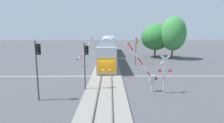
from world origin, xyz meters
name	(u,v)px	position (x,y,z in m)	size (l,w,h in m)	color
ground_plane	(106,76)	(0.00, 0.00, 0.00)	(220.00, 220.00, 0.00)	#47474C
road_centre_stripe	(106,76)	(0.00, 0.00, 0.00)	(44.00, 0.20, 0.01)	beige
railway_track	(106,76)	(0.00, 0.00, 0.10)	(4.40, 80.00, 0.32)	gray
commuter_train	(108,47)	(0.00, 18.38, 2.79)	(3.04, 40.59, 5.16)	#B2B7C1
crossing_gate_near	(150,75)	(4.86, -6.98, 1.86)	(3.31, 0.40, 5.39)	#B7B7BC
crossing_signal_mast	(165,70)	(6.31, -7.46, 2.55)	(1.36, 0.44, 4.18)	#B2B2B7
crossing_gate_far	(81,57)	(-4.85, 6.98, 1.93)	(3.27, 0.40, 5.73)	#B7B7BC
traffic_signal_median	(86,59)	(-2.12, -6.45, 3.56)	(0.53, 0.38, 5.31)	#4C4C51
traffic_signal_far_side	(137,46)	(5.61, 8.82, 3.66)	(0.53, 0.38, 5.47)	#4C4C51
traffic_signal_near_left	(38,61)	(-6.17, -9.50, 3.83)	(0.53, 0.38, 5.72)	#4C4C51
maple_right_background	(173,34)	(15.22, 16.81, 5.98)	(5.90, 5.90, 9.97)	brown
oak_far_right	(155,37)	(11.79, 19.60, 5.11)	(7.15, 7.15, 8.37)	#4C3828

